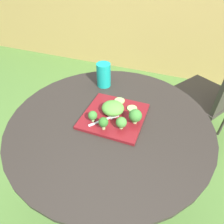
{
  "coord_description": "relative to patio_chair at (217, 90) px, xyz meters",
  "views": [
    {
      "loc": [
        0.26,
        -0.65,
        1.39
      ],
      "look_at": [
        0.01,
        0.01,
        0.79
      ],
      "focal_mm": 31.98,
      "sensor_mm": 36.0,
      "label": 1
    }
  ],
  "objects": [
    {
      "name": "broccoli_floret_1",
      "position": [
        -0.44,
        -0.83,
        0.28
      ],
      "size": [
        0.06,
        0.06,
        0.07
      ],
      "color": "#99B770",
      "rests_on": "salad_plate"
    },
    {
      "name": "bamboo_fence",
      "position": [
        -0.56,
        1.1,
        0.14
      ],
      "size": [
        8.0,
        0.08,
        1.34
      ],
      "primitive_type": "cube",
      "color": "#A8894C",
      "rests_on": "ground_plane"
    },
    {
      "name": "broccoli_floret_0",
      "position": [
        -0.49,
        -0.88,
        0.27
      ],
      "size": [
        0.05,
        0.05,
        0.06
      ],
      "color": "#99B770",
      "rests_on": "salad_plate"
    },
    {
      "name": "patio_chair",
      "position": [
        0.0,
        0.0,
        0.0
      ],
      "size": [
        0.61,
        0.61,
        0.9
      ],
      "color": "#332D28",
      "rests_on": "ground_plane"
    },
    {
      "name": "patio_table",
      "position": [
        -0.56,
        -0.84,
        -0.03
      ],
      "size": [
        0.96,
        0.96,
        0.75
      ],
      "color": "#28231E",
      "rests_on": "ground_plane"
    },
    {
      "name": "salad_plate",
      "position": [
        -0.55,
        -0.81,
        0.23
      ],
      "size": [
        0.28,
        0.28,
        0.01
      ],
      "primitive_type": "cube",
      "color": "maroon",
      "rests_on": "patio_table"
    },
    {
      "name": "lettuce_mound",
      "position": [
        -0.56,
        -0.8,
        0.27
      ],
      "size": [
        0.11,
        0.1,
        0.06
      ],
      "primitive_type": "ellipsoid",
      "color": "#519338",
      "rests_on": "salad_plate"
    },
    {
      "name": "broccoli_floret_2",
      "position": [
        -0.62,
        -0.89,
        0.27
      ],
      "size": [
        0.04,
        0.04,
        0.06
      ],
      "color": "#99B770",
      "rests_on": "salad_plate"
    },
    {
      "name": "broccoli_floret_3",
      "position": [
        -0.56,
        -0.92,
        0.28
      ],
      "size": [
        0.04,
        0.04,
        0.06
      ],
      "color": "#99B770",
      "rests_on": "salad_plate"
    },
    {
      "name": "ground_plane",
      "position": [
        -0.56,
        -0.84,
        -0.53
      ],
      "size": [
        12.0,
        12.0,
        0.0
      ],
      "primitive_type": "plane",
      "color": "#4C7533"
    },
    {
      "name": "cucumber_slice_0",
      "position": [
        -0.48,
        -0.74,
        0.25
      ],
      "size": [
        0.05,
        0.05,
        0.01
      ],
      "primitive_type": "cylinder",
      "color": "#8EB766",
      "rests_on": "salad_plate"
    },
    {
      "name": "fork",
      "position": [
        -0.57,
        -0.85,
        0.24
      ],
      "size": [
        0.11,
        0.13,
        0.0
      ],
      "color": "silver",
      "rests_on": "salad_plate"
    },
    {
      "name": "drinking_glass",
      "position": [
        -0.7,
        -0.57,
        0.29
      ],
      "size": [
        0.08,
        0.08,
        0.14
      ],
      "color": "#149989",
      "rests_on": "patio_table"
    },
    {
      "name": "cucumber_slice_1",
      "position": [
        -0.56,
        -0.7,
        0.24
      ],
      "size": [
        0.05,
        0.05,
        0.01
      ],
      "primitive_type": "cylinder",
      "color": "#8EB766",
      "rests_on": "salad_plate"
    }
  ]
}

